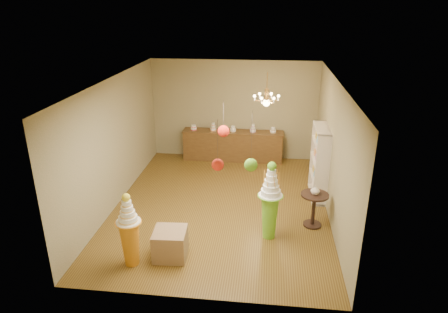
# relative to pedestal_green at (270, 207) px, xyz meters

# --- Properties ---
(floor) EXTENTS (6.50, 6.50, 0.00)m
(floor) POSITION_rel_pedestal_green_xyz_m (-1.16, 1.24, -0.70)
(floor) COLOR brown
(floor) RESTS_ON ground
(ceiling) EXTENTS (6.50, 6.50, 0.00)m
(ceiling) POSITION_rel_pedestal_green_xyz_m (-1.16, 1.24, 2.30)
(ceiling) COLOR white
(ceiling) RESTS_ON ground
(wall_back) EXTENTS (5.00, 0.04, 3.00)m
(wall_back) POSITION_rel_pedestal_green_xyz_m (-1.16, 4.49, 0.80)
(wall_back) COLOR gray
(wall_back) RESTS_ON ground
(wall_front) EXTENTS (5.00, 0.04, 3.00)m
(wall_front) POSITION_rel_pedestal_green_xyz_m (-1.16, -2.01, 0.80)
(wall_front) COLOR gray
(wall_front) RESTS_ON ground
(wall_left) EXTENTS (0.04, 6.50, 3.00)m
(wall_left) POSITION_rel_pedestal_green_xyz_m (-3.66, 1.24, 0.80)
(wall_left) COLOR gray
(wall_left) RESTS_ON ground
(wall_right) EXTENTS (0.04, 6.50, 3.00)m
(wall_right) POSITION_rel_pedestal_green_xyz_m (1.34, 1.24, 0.80)
(wall_right) COLOR gray
(wall_right) RESTS_ON ground
(pedestal_green) EXTENTS (0.55, 0.55, 1.69)m
(pedestal_green) POSITION_rel_pedestal_green_xyz_m (0.00, 0.00, 0.00)
(pedestal_green) COLOR #72C62B
(pedestal_green) RESTS_ON floor
(pedestal_orange) EXTENTS (0.59, 0.59, 1.46)m
(pedestal_orange) POSITION_rel_pedestal_green_xyz_m (-2.54, -1.20, -0.12)
(pedestal_orange) COLOR orange
(pedestal_orange) RESTS_ON floor
(burlap_riser) EXTENTS (0.65, 0.65, 0.56)m
(burlap_riser) POSITION_rel_pedestal_green_xyz_m (-1.87, -0.90, -0.42)
(burlap_riser) COLOR #91704F
(burlap_riser) RESTS_ON floor
(sideboard) EXTENTS (3.04, 0.54, 1.16)m
(sideboard) POSITION_rel_pedestal_green_xyz_m (-1.16, 4.21, -0.23)
(sideboard) COLOR brown
(sideboard) RESTS_ON floor
(shelving_unit) EXTENTS (0.33, 1.20, 1.80)m
(shelving_unit) POSITION_rel_pedestal_green_xyz_m (1.18, 2.04, 0.20)
(shelving_unit) COLOR beige
(shelving_unit) RESTS_ON floor
(round_table) EXTENTS (0.74, 0.74, 0.76)m
(round_table) POSITION_rel_pedestal_green_xyz_m (0.94, 0.56, -0.21)
(round_table) COLOR black
(round_table) RESTS_ON floor
(vase) EXTENTS (0.23, 0.23, 0.20)m
(vase) POSITION_rel_pedestal_green_xyz_m (0.94, 0.56, 0.16)
(vase) COLOR beige
(vase) RESTS_ON round_table
(pom_red_left) EXTENTS (0.21, 0.21, 0.69)m
(pom_red_left) POSITION_rel_pedestal_green_xyz_m (-0.90, -0.43, 1.72)
(pom_red_left) COLOR #40352E
(pom_red_left) RESTS_ON ceiling
(pom_green_mid) EXTENTS (0.22, 0.22, 1.04)m
(pom_green_mid) POSITION_rel_pedestal_green_xyz_m (-0.36, -1.11, 1.37)
(pom_green_mid) COLOR #40352E
(pom_green_mid) RESTS_ON ceiling
(pom_red_right) EXTENTS (0.19, 0.19, 0.82)m
(pom_red_right) POSITION_rel_pedestal_green_xyz_m (-0.85, -1.65, 1.57)
(pom_red_right) COLOR #40352E
(pom_red_right) RESTS_ON ceiling
(chandelier) EXTENTS (0.74, 0.74, 0.85)m
(chandelier) POSITION_rel_pedestal_green_xyz_m (-0.18, 2.48, 1.60)
(chandelier) COLOR gold
(chandelier) RESTS_ON ceiling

